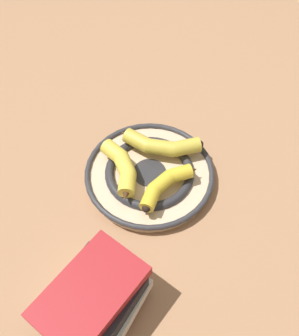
% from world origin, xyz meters
% --- Properties ---
extents(ground_plane, '(2.80, 2.80, 0.00)m').
position_xyz_m(ground_plane, '(0.00, 0.00, 0.00)').
color(ground_plane, '#A87A56').
extents(decorative_bowl, '(0.31, 0.31, 0.04)m').
position_xyz_m(decorative_bowl, '(0.03, -0.01, 0.02)').
color(decorative_bowl, beige).
rests_on(decorative_bowl, ground_plane).
extents(banana_a, '(0.18, 0.08, 0.04)m').
position_xyz_m(banana_a, '(0.06, 0.05, 0.06)').
color(banana_a, yellow).
rests_on(banana_a, decorative_bowl).
extents(banana_b, '(0.16, 0.16, 0.04)m').
position_xyz_m(banana_b, '(0.07, -0.06, 0.06)').
color(banana_b, gold).
rests_on(banana_b, decorative_bowl).
extents(banana_c, '(0.07, 0.17, 0.03)m').
position_xyz_m(banana_c, '(-0.03, -0.01, 0.05)').
color(banana_c, yellow).
rests_on(banana_c, decorative_bowl).
extents(book_stack, '(0.21, 0.23, 0.12)m').
position_xyz_m(book_stack, '(-0.18, 0.25, 0.06)').
color(book_stack, '#753D70').
rests_on(book_stack, ground_plane).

